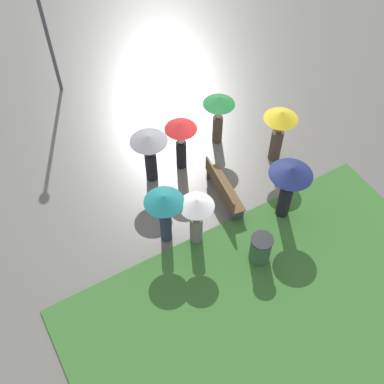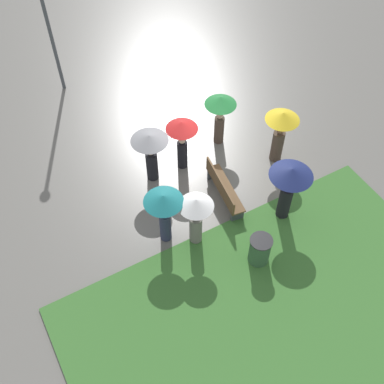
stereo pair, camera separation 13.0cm
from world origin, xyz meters
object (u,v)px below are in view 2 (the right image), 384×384
(crowd_person_red, at_px, (182,135))
(crowd_person_teal, at_px, (164,207))
(lamp_post, at_px, (44,10))
(crowd_person_navy, at_px, (289,182))
(crowd_person_yellow, at_px, (281,127))
(crowd_person_green, at_px, (220,109))
(trash_bin, at_px, (260,250))
(crowd_person_grey, at_px, (150,148))
(crowd_person_white, at_px, (196,213))
(park_bench, at_px, (223,188))

(crowd_person_red, xyz_separation_m, crowd_person_teal, (-2.15, 1.68, 0.05))
(lamp_post, height_order, crowd_person_navy, lamp_post)
(crowd_person_yellow, height_order, crowd_person_navy, crowd_person_navy)
(crowd_person_green, bearing_deg, crowd_person_teal, -26.21)
(lamp_post, distance_m, trash_bin, 10.01)
(crowd_person_green, distance_m, crowd_person_grey, 2.59)
(lamp_post, xyz_separation_m, crowd_person_yellow, (-6.60, -4.65, -1.71))
(crowd_person_yellow, distance_m, crowd_person_green, 1.93)
(crowd_person_green, height_order, crowd_person_navy, crowd_person_navy)
(lamp_post, distance_m, crowd_person_teal, 7.79)
(crowd_person_yellow, distance_m, crowd_person_grey, 3.91)
(crowd_person_grey, bearing_deg, crowd_person_green, 65.43)
(crowd_person_yellow, xyz_separation_m, crowd_person_green, (1.54, 1.17, 0.02))
(crowd_person_navy, bearing_deg, crowd_person_white, -91.81)
(trash_bin, xyz_separation_m, crowd_person_navy, (0.91, -1.44, 0.99))
(crowd_person_grey, bearing_deg, crowd_person_yellow, 39.81)
(crowd_person_teal, bearing_deg, crowd_person_navy, 85.91)
(crowd_person_navy, height_order, crowd_person_grey, crowd_person_navy)
(trash_bin, bearing_deg, lamp_post, 12.42)
(crowd_person_teal, relative_size, crowd_person_navy, 0.92)
(crowd_person_white, bearing_deg, crowd_person_navy, 27.18)
(crowd_person_green, bearing_deg, crowd_person_yellow, 62.70)
(crowd_person_red, relative_size, crowd_person_teal, 0.99)
(trash_bin, relative_size, crowd_person_teal, 0.51)
(crowd_person_red, xyz_separation_m, crowd_person_green, (0.39, -1.54, 0.04))
(lamp_post, relative_size, crowd_person_white, 2.66)
(park_bench, height_order, trash_bin, trash_bin)
(trash_bin, distance_m, crowd_person_navy, 1.97)
(crowd_person_yellow, distance_m, crowd_person_white, 4.00)
(lamp_post, height_order, crowd_person_white, lamp_post)
(park_bench, bearing_deg, crowd_person_green, -20.36)
(trash_bin, distance_m, crowd_person_yellow, 3.93)
(lamp_post, relative_size, trash_bin, 5.08)
(lamp_post, bearing_deg, park_bench, -161.94)
(lamp_post, distance_m, crowd_person_white, 8.32)
(park_bench, relative_size, crowd_person_red, 1.08)
(crowd_person_yellow, bearing_deg, trash_bin, 95.11)
(lamp_post, relative_size, crowd_person_grey, 2.72)
(park_bench, relative_size, crowd_person_teal, 1.07)
(park_bench, relative_size, lamp_post, 0.41)
(crowd_person_teal, xyz_separation_m, crowd_person_white, (-0.47, -0.67, -0.11))
(crowd_person_yellow, relative_size, crowd_person_white, 1.06)
(crowd_person_yellow, distance_m, crowd_person_teal, 4.50)
(crowd_person_yellow, xyz_separation_m, crowd_person_white, (-1.48, 3.71, -0.08))
(park_bench, relative_size, crowd_person_grey, 1.11)
(crowd_person_teal, xyz_separation_m, crowd_person_navy, (-0.93, -3.25, 0.09))
(crowd_person_green, height_order, crowd_person_grey, crowd_person_green)
(park_bench, relative_size, crowd_person_white, 1.09)
(crowd_person_red, bearing_deg, lamp_post, 87.68)
(trash_bin, bearing_deg, crowd_person_yellow, -42.11)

